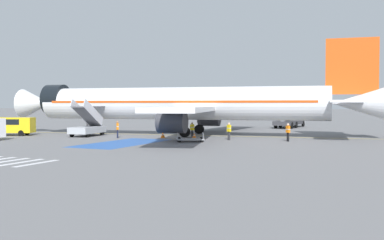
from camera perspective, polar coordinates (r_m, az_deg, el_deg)
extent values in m
plane|color=slate|center=(50.37, -1.20, -2.02)|extent=(600.00, 600.00, 0.00)
cube|color=gold|center=(51.61, -1.69, -1.92)|extent=(76.81, 10.91, 0.01)
cube|color=#2856A8|center=(41.38, -8.79, -2.91)|extent=(4.74, 10.98, 0.01)
cube|color=silver|center=(30.19, -22.44, -4.86)|extent=(0.44, 3.60, 0.01)
cube|color=silver|center=(29.34, -20.82, -5.04)|extent=(0.44, 3.60, 0.01)
cube|color=silver|center=(28.51, -19.11, -5.22)|extent=(0.44, 3.60, 0.01)
cylinder|color=silver|center=(51.49, -1.70, 2.12)|extent=(33.72, 8.32, 3.72)
cone|color=silver|center=(59.98, -19.08, 1.99)|extent=(4.56, 4.18, 3.65)
cone|color=silver|center=(49.16, 20.57, 2.00)|extent=(6.02, 4.31, 3.57)
cylinder|color=black|center=(58.42, -16.85, 2.48)|extent=(2.73, 4.03, 3.76)
cube|color=#DB4C14|center=(51.49, -1.70, 2.33)|extent=(31.08, 8.02, 0.24)
cube|color=silver|center=(41.59, -1.01, 1.38)|extent=(9.18, 18.35, 0.44)
cylinder|color=#38383D|center=(43.80, -2.57, -0.30)|extent=(3.01, 2.47, 2.11)
cube|color=silver|center=(59.57, 4.26, 1.56)|extent=(4.48, 17.82, 0.44)
cylinder|color=#38383D|center=(58.32, 2.20, 0.27)|extent=(3.01, 2.47, 2.11)
cube|color=#DB4C14|center=(49.26, 19.64, 6.46)|extent=(5.21, 1.08, 5.79)
cube|color=silver|center=(45.55, 19.16, 2.26)|extent=(4.14, 6.36, 0.24)
cube|color=silver|center=(52.61, 18.76, 2.21)|extent=(4.14, 6.36, 0.24)
cylinder|color=#38383D|center=(56.23, -13.16, 0.23)|extent=(0.20, 0.20, 2.85)
cylinder|color=black|center=(56.29, -13.15, -1.22)|extent=(0.87, 0.39, 0.84)
cylinder|color=#38383D|center=(48.21, -0.92, -0.04)|extent=(0.24, 0.24, 2.53)
cylinder|color=black|center=(48.27, -0.92, -1.54)|extent=(1.17, 0.75, 1.10)
cylinder|color=#38383D|center=(53.89, 0.93, 0.17)|extent=(0.24, 0.24, 2.53)
cylinder|color=black|center=(53.95, 0.93, -1.17)|extent=(1.17, 0.75, 1.10)
cube|color=#ADB2BA|center=(51.16, -13.13, -1.23)|extent=(2.84, 5.06, 0.70)
cylinder|color=black|center=(53.10, -13.12, -1.49)|extent=(0.31, 0.72, 0.70)
cylinder|color=black|center=(52.21, -11.33, -1.53)|extent=(0.31, 0.72, 0.70)
cylinder|color=black|center=(50.20, -15.00, -1.70)|extent=(0.31, 0.72, 0.70)
cylinder|color=black|center=(49.26, -13.14, -1.76)|extent=(0.31, 0.72, 0.70)
cube|color=#4C4C51|center=(51.10, -13.15, 0.41)|extent=(1.99, 4.31, 2.36)
cube|color=#4C4C51|center=(53.09, -11.95, 1.68)|extent=(1.79, 1.32, 0.12)
cube|color=silver|center=(51.47, -13.90, 0.94)|extent=(0.69, 4.50, 3.06)
cube|color=silver|center=(50.72, -12.39, 0.94)|extent=(0.69, 4.50, 3.06)
cube|color=#38383D|center=(69.65, 12.22, -0.31)|extent=(3.02, 9.03, 0.60)
cube|color=silver|center=(73.83, 13.11, 0.20)|extent=(2.49, 2.11, 1.60)
cube|color=black|center=(74.78, 13.30, 0.46)|extent=(2.00, 0.16, 0.70)
cylinder|color=#B7BCC4|center=(69.22, 12.14, 0.94)|extent=(2.82, 6.26, 2.46)
cylinder|color=gold|center=(69.22, 12.14, 0.94)|extent=(2.52, 0.50, 2.51)
cylinder|color=black|center=(73.78, 12.14, -0.42)|extent=(0.34, 0.97, 0.96)
cylinder|color=black|center=(73.19, 13.93, -0.45)|extent=(0.34, 0.97, 0.96)
cylinder|color=black|center=(69.51, 11.17, -0.56)|extent=(0.34, 0.97, 0.96)
cylinder|color=black|center=(68.88, 13.06, -0.59)|extent=(0.34, 0.97, 0.96)
cylinder|color=black|center=(67.14, 10.58, -0.64)|extent=(0.34, 0.97, 0.96)
cylinder|color=black|center=(66.49, 12.53, -0.68)|extent=(0.34, 0.97, 0.96)
cube|color=yellow|center=(55.03, -22.16, -0.60)|extent=(5.67, 3.79, 1.72)
cube|color=black|center=(55.02, -22.16, -0.21)|extent=(3.45, 2.88, 0.62)
cylinder|color=black|center=(53.65, -20.88, -1.56)|extent=(0.67, 0.43, 0.64)
cylinder|color=black|center=(55.23, -20.21, -1.46)|extent=(0.67, 0.43, 0.64)
cube|color=gray|center=(42.26, -0.22, -2.44)|extent=(3.00, 2.50, 0.12)
cylinder|color=black|center=(42.95, 1.14, -2.45)|extent=(0.40, 0.27, 0.40)
cylinder|color=black|center=(41.68, 1.24, -2.59)|extent=(0.40, 0.27, 0.40)
cylinder|color=black|center=(42.87, -1.64, -2.46)|extent=(0.40, 0.27, 0.40)
cylinder|color=black|center=(41.60, -1.62, -2.60)|extent=(0.40, 0.27, 0.40)
cylinder|color=gray|center=(42.98, 1.34, -1.92)|extent=(0.05, 0.05, 0.55)
cylinder|color=gray|center=(41.61, 1.46, -2.05)|extent=(0.05, 0.05, 0.55)
cylinder|color=gray|center=(42.90, -1.85, -1.93)|extent=(0.05, 0.05, 0.55)
cylinder|color=gray|center=(41.52, -1.84, -2.06)|extent=(0.05, 0.05, 0.55)
cylinder|color=#2D2D33|center=(47.81, -0.07, -1.77)|extent=(0.14, 0.14, 0.78)
cylinder|color=#2D2D33|center=(47.88, 0.11, -1.76)|extent=(0.14, 0.14, 0.78)
cube|color=yellow|center=(47.80, 0.02, -0.92)|extent=(0.44, 0.46, 0.62)
cube|color=silver|center=(47.80, 0.02, -0.92)|extent=(0.46, 0.47, 0.06)
sphere|color=#9E704C|center=(47.78, 0.02, -0.42)|extent=(0.21, 0.21, 0.21)
cylinder|color=#191E38|center=(47.77, -9.45, -1.75)|extent=(0.14, 0.14, 0.87)
cylinder|color=#191E38|center=(47.60, -9.43, -1.76)|extent=(0.14, 0.14, 0.87)
cube|color=orange|center=(47.64, -9.44, -0.82)|extent=(0.44, 0.46, 0.69)
cube|color=silver|center=(47.64, -9.44, -0.82)|extent=(0.45, 0.48, 0.06)
sphere|color=#9E704C|center=(47.62, -9.44, -0.26)|extent=(0.24, 0.24, 0.24)
cylinder|color=black|center=(43.60, 12.16, -2.14)|extent=(0.14, 0.14, 0.84)
cylinder|color=black|center=(43.74, 12.02, -2.13)|extent=(0.14, 0.14, 0.84)
cube|color=orange|center=(43.62, 12.10, -1.15)|extent=(0.46, 0.44, 0.66)
cube|color=silver|center=(43.62, 12.10, -1.15)|extent=(0.48, 0.45, 0.06)
sphere|color=beige|center=(43.60, 12.10, -0.57)|extent=(0.23, 0.23, 0.23)
cylinder|color=#2D2D33|center=(44.46, 4.78, -2.02)|extent=(0.14, 0.14, 0.84)
cylinder|color=#2D2D33|center=(44.59, 4.64, -2.01)|extent=(0.14, 0.14, 0.84)
cube|color=yellow|center=(44.48, 4.72, -1.05)|extent=(0.47, 0.40, 0.66)
cube|color=silver|center=(44.48, 4.72, -1.05)|extent=(0.49, 0.41, 0.06)
sphere|color=beige|center=(44.46, 4.72, -0.48)|extent=(0.23, 0.23, 0.23)
cone|color=orange|center=(47.47, -3.72, -1.92)|extent=(0.52, 0.52, 0.58)
cylinder|color=white|center=(47.47, -3.72, -1.89)|extent=(0.29, 0.29, 0.07)
cone|color=orange|center=(46.72, 0.28, -2.00)|extent=(0.49, 0.49, 0.54)
cylinder|color=white|center=(46.72, 0.28, -1.97)|extent=(0.27, 0.27, 0.06)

